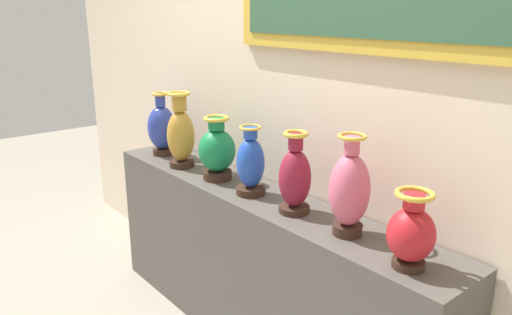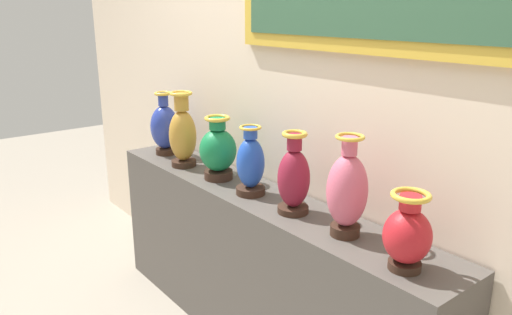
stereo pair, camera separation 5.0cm
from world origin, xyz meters
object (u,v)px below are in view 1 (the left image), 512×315
Objects in this scene: vase_emerald at (217,151)px; vase_burgundy at (295,178)px; vase_cobalt at (162,128)px; vase_rose at (349,190)px; vase_crimson at (411,233)px; vase_sapphire at (251,164)px; vase_ochre at (181,134)px.

vase_burgundy is at bearing 0.06° from vase_emerald.
vase_burgundy is (0.57, 0.00, 0.01)m from vase_emerald.
vase_cobalt is at bearing 179.14° from vase_emerald.
vase_rose reaches higher than vase_cobalt.
vase_burgundy is 1.30× the size of vase_crimson.
vase_burgundy is 0.29m from vase_rose.
vase_sapphire is at bearing -178.79° from vase_burgundy.
vase_ochre reaches higher than vase_emerald.
vase_emerald is 0.82× the size of vase_rose.
vase_sapphire is at bearing -178.86° from vase_rose.
vase_rose is (0.29, 0.01, 0.03)m from vase_burgundy.
vase_sapphire is at bearing 2.23° from vase_ochre.
vase_sapphire is 0.58m from vase_rose.
vase_ochre is 0.30m from vase_emerald.
vase_burgundy is (1.14, -0.01, -0.01)m from vase_cobalt.
vase_crimson is at bearing -1.96° from vase_sapphire.
vase_crimson is (0.60, -0.04, -0.03)m from vase_burgundy.
vase_ochre reaches higher than vase_burgundy.
vase_crimson is (0.30, -0.04, -0.05)m from vase_rose.
vase_ochre reaches higher than vase_cobalt.
vase_rose is (1.16, 0.03, -0.00)m from vase_ochre.
vase_emerald is 1.19× the size of vase_crimson.
vase_cobalt is at bearing 179.90° from vase_rose.
vase_rose reaches higher than vase_crimson.
vase_sapphire is (0.58, 0.02, -0.04)m from vase_ochre.
vase_cobalt is 0.94× the size of vase_rose.
vase_rose is at bearing 172.14° from vase_crimson.
vase_ochre is at bearing -174.68° from vase_emerald.
vase_cobalt is 0.91× the size of vase_ochre.
vase_ochre is 1.51× the size of vase_crimson.
vase_sapphire is 1.20× the size of vase_crimson.
vase_rose reaches higher than vase_sapphire.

